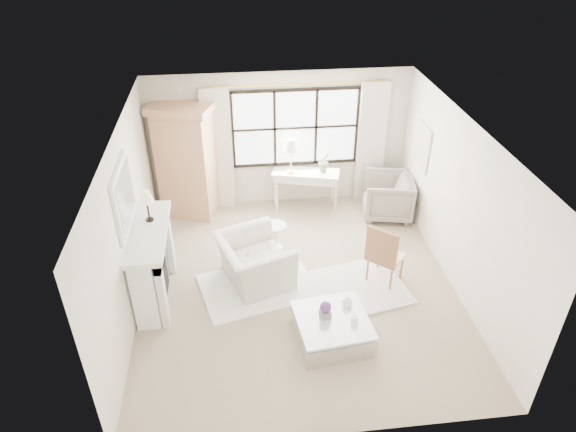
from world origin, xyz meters
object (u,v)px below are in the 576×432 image
object	(u,v)px
armoire	(186,161)
coffee_table	(332,329)
club_armchair	(254,261)
console_table	(305,189)

from	to	relation	value
armoire	coffee_table	distance (m)	4.39
club_armchair	coffee_table	xyz separation A→B (m)	(1.02, -1.44, -0.20)
console_table	coffee_table	distance (m)	3.66
armoire	club_armchair	distance (m)	2.64
console_table	club_armchair	world-z (taller)	console_table
console_table	coffee_table	xyz separation A→B (m)	(-0.14, -3.65, -0.22)
console_table	coffee_table	size ratio (longest dim) A/B	1.24
armoire	club_armchair	size ratio (longest dim) A/B	1.89
armoire	coffee_table	world-z (taller)	armoire
console_table	club_armchair	xyz separation A→B (m)	(-1.16, -2.21, -0.01)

